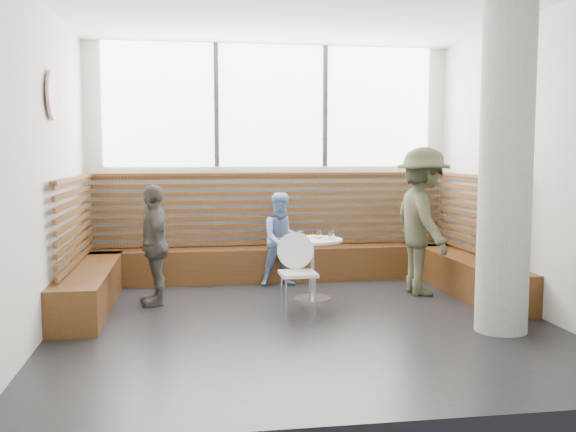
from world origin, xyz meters
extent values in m
cube|color=silver|center=(0.00, 0.00, 1.60)|extent=(5.00, 5.00, 3.20)
cube|color=black|center=(0.00, 0.00, 0.00)|extent=(5.00, 5.00, 0.01)
cube|color=white|center=(0.00, 0.00, 3.20)|extent=(5.00, 5.00, 0.01)
cube|color=white|center=(0.00, 2.48, 2.38)|extent=(4.50, 0.02, 1.65)
cube|color=#3F3F42|center=(-0.75, 2.46, 2.38)|extent=(0.06, 0.04, 1.65)
cube|color=#3F3F42|center=(0.75, 2.46, 2.38)|extent=(0.06, 0.04, 1.65)
cube|color=#442811|center=(0.00, 2.25, 0.23)|extent=(5.00, 0.50, 0.45)
cube|color=#442811|center=(-2.25, 1.25, 0.23)|extent=(0.50, 2.50, 0.45)
cube|color=#442811|center=(2.25, 1.25, 0.23)|extent=(0.50, 2.50, 0.45)
cube|color=#4A2B12|center=(0.00, 2.42, 0.95)|extent=(4.88, 0.08, 0.98)
cube|color=#4A2B12|center=(-2.42, 1.25, 0.95)|extent=(0.08, 2.38, 0.98)
cube|color=#4A2B12|center=(2.42, 1.25, 0.95)|extent=(0.08, 2.38, 0.98)
cylinder|color=gray|center=(1.85, -0.60, 1.60)|extent=(0.50, 0.50, 3.20)
cylinder|color=white|center=(-2.46, 0.40, 2.30)|extent=(0.03, 0.50, 0.50)
cylinder|color=silver|center=(0.29, 1.01, 0.01)|extent=(0.44, 0.44, 0.02)
cylinder|color=silver|center=(0.29, 1.01, 0.36)|extent=(0.06, 0.06, 0.69)
cylinder|color=#B7B7BA|center=(0.29, 1.01, 0.71)|extent=(0.70, 0.70, 0.03)
cube|color=white|center=(0.03, 0.46, 0.42)|extent=(0.39, 0.37, 0.04)
cylinder|color=white|center=(0.03, 0.62, 0.65)|extent=(0.41, 0.09, 0.41)
cylinder|color=silver|center=(-0.13, 0.32, 0.20)|extent=(0.02, 0.02, 0.40)
cylinder|color=silver|center=(0.18, 0.32, 0.20)|extent=(0.02, 0.02, 0.40)
cylinder|color=silver|center=(-0.13, 0.60, 0.20)|extent=(0.02, 0.02, 0.40)
cylinder|color=silver|center=(0.18, 0.60, 0.20)|extent=(0.02, 0.02, 0.40)
imported|color=#3D3F2A|center=(1.68, 1.11, 0.90)|extent=(0.70, 1.18, 1.80)
imported|color=#7493CA|center=(0.06, 1.87, 0.61)|extent=(0.65, 0.54, 1.22)
imported|color=#4D4C46|center=(-1.54, 1.06, 0.69)|extent=(0.48, 0.85, 1.37)
cylinder|color=white|center=(0.16, 1.11, 0.73)|extent=(0.18, 0.18, 0.01)
cylinder|color=white|center=(0.37, 1.17, 0.73)|extent=(0.21, 0.21, 0.01)
cylinder|color=white|center=(0.09, 0.97, 0.77)|extent=(0.06, 0.06, 0.10)
cylinder|color=white|center=(0.37, 1.00, 0.78)|extent=(0.07, 0.07, 0.11)
cylinder|color=white|center=(0.52, 1.01, 0.78)|extent=(0.07, 0.07, 0.11)
cube|color=#A5C64C|center=(0.30, 0.87, 0.73)|extent=(0.21, 0.17, 0.00)
camera|label=1|loc=(-1.15, -6.32, 1.72)|focal=40.00mm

